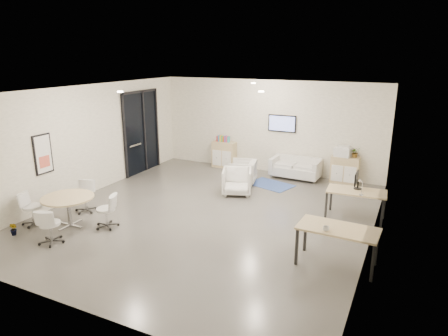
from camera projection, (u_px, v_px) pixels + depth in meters
room_shell at (208, 155)px, 10.01m from camera, size 9.60×10.60×4.80m
glass_door at (141, 130)px, 13.86m from camera, size 0.09×1.90×2.85m
artwork at (43, 154)px, 10.31m from camera, size 0.05×0.54×1.04m
wall_tv at (282, 123)px, 13.62m from camera, size 0.98×0.06×0.58m
ceiling_spots at (215, 88)px, 10.38m from camera, size 3.14×4.14×0.03m
sideboard_left at (224, 155)px, 14.67m from camera, size 0.84×0.44×0.95m
sideboard_right at (345, 170)px, 12.87m from camera, size 0.88×0.42×0.88m
books at (223, 139)px, 14.53m from camera, size 0.49×0.14×0.22m
printer at (343, 151)px, 12.75m from camera, size 0.54×0.47×0.35m
loveseat at (296, 168)px, 13.41m from camera, size 1.65×0.87×0.60m
blue_rug at (270, 185)px, 12.78m from camera, size 1.57×1.27×0.01m
armchair_left at (243, 171)px, 12.88m from camera, size 0.92×0.96×0.83m
armchair_right at (237, 180)px, 11.85m from camera, size 1.06×1.03×0.86m
desk_rear at (356, 193)px, 10.01m from camera, size 1.47×0.80×0.75m
desk_front at (338, 232)px, 7.76m from camera, size 1.56×0.82×0.80m
monitor at (357, 180)px, 10.07m from camera, size 0.20×0.50×0.44m
round_table at (68, 200)px, 9.58m from camera, size 1.23×1.23×0.75m
meeting_chairs at (69, 210)px, 9.65m from camera, size 2.47×2.47×0.82m
plant_cabinet at (355, 154)px, 12.63m from camera, size 0.39×0.40×0.25m
plant_floor at (14, 233)px, 9.22m from camera, size 0.18×0.32×0.14m
cup at (326, 228)px, 7.58m from camera, size 0.14×0.13×0.12m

